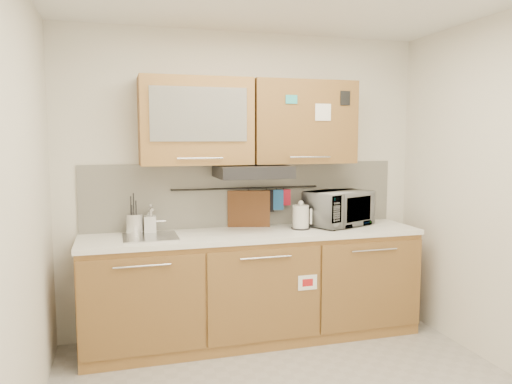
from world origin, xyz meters
TOP-DOWN VIEW (x-y plane):
  - wall_back at (0.00, 1.50)m, footprint 3.20×0.00m
  - wall_left at (-1.60, 0.00)m, footprint 0.00×3.00m
  - base_cabinet at (0.00, 1.19)m, footprint 2.80×0.64m
  - countertop at (0.00, 1.19)m, footprint 2.82×0.62m
  - backsplash at (0.00, 1.49)m, footprint 2.80×0.02m
  - upper_cabinets at (-0.00, 1.32)m, footprint 1.82×0.37m
  - range_hood at (0.00, 1.25)m, footprint 0.60×0.46m
  - sink at (-0.85, 1.21)m, footprint 0.42×0.40m
  - utensil_rail at (0.00, 1.45)m, footprint 1.30×0.02m
  - utensil_crock at (-0.96, 1.36)m, footprint 0.15×0.15m
  - kettle at (0.42, 1.21)m, footprint 0.19×0.18m
  - toaster at (0.70, 1.23)m, footprint 0.27×0.21m
  - microwave at (0.80, 1.29)m, footprint 0.66×0.57m
  - soap_bottle at (-0.84, 1.38)m, footprint 0.10×0.10m
  - cutting_board at (0.02, 1.44)m, footprint 0.37×0.12m
  - oven_mitt at (0.28, 1.44)m, footprint 0.11×0.04m
  - dark_pouch at (0.18, 1.44)m, footprint 0.13×0.06m
  - pot_holder at (0.34, 1.44)m, footprint 0.12×0.02m

SIDE VIEW (x-z plane):
  - base_cabinet at x=0.00m, z-range -0.03..0.85m
  - countertop at x=0.00m, z-range 0.88..0.92m
  - sink at x=-0.85m, z-range 0.79..1.05m
  - utensil_crock at x=-0.96m, z-range 0.84..1.17m
  - cutting_board at x=0.02m, z-range 0.78..1.24m
  - toaster at x=0.70m, z-range 0.92..1.10m
  - kettle at x=0.42m, z-range 0.89..1.14m
  - soap_bottle at x=-0.84m, z-range 0.92..1.13m
  - microwave at x=0.80m, z-range 0.92..1.23m
  - dark_pouch at x=0.18m, z-range 1.05..1.24m
  - oven_mitt at x=0.28m, z-range 1.06..1.24m
  - pot_holder at x=0.34m, z-range 1.10..1.24m
  - backsplash at x=0.00m, z-range 0.92..1.48m
  - utensil_rail at x=0.00m, z-range 1.25..1.27m
  - wall_left at x=-1.60m, z-range -0.20..2.80m
  - wall_back at x=0.00m, z-range -0.30..2.90m
  - range_hood at x=0.00m, z-range 1.37..1.47m
  - upper_cabinets at x=0.00m, z-range 1.48..2.18m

